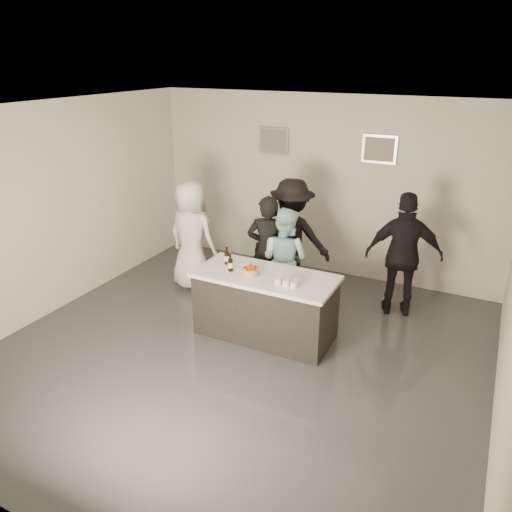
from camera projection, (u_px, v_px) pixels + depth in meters
name	position (u px, v px, depth m)	size (l,w,h in m)	color
floor	(239.00, 351.00, 6.44)	(6.00, 6.00, 0.00)	#3D3D42
ceiling	(235.00, 111.00, 5.31)	(6.00, 6.00, 0.00)	white
wall_back	(323.00, 187.00, 8.36)	(6.00, 0.04, 3.00)	beige
wall_front	(26.00, 381.00, 3.39)	(6.00, 0.04, 3.00)	beige
wall_left	(53.00, 210.00, 7.12)	(0.04, 6.00, 3.00)	beige
picture_left	(274.00, 141.00, 8.45)	(0.54, 0.04, 0.44)	#B2B2B7
picture_right	(379.00, 149.00, 7.70)	(0.54, 0.04, 0.44)	#B2B2B7
bar_counter	(265.00, 305.00, 6.66)	(1.86, 0.86, 0.90)	white
cake	(251.00, 272.00, 6.47)	(0.22, 0.22, 0.08)	orange
beer_bottle_a	(227.00, 255.00, 6.77)	(0.07, 0.07, 0.26)	black
beer_bottle_b	(230.00, 262.00, 6.55)	(0.07, 0.07, 0.26)	black
tumbler_cluster	(288.00, 281.00, 6.20)	(0.30, 0.19, 0.08)	orange
candles	(238.00, 278.00, 6.37)	(0.24, 0.08, 0.01)	pink
person_main_black	(268.00, 251.00, 7.39)	(0.62, 0.41, 1.70)	black
person_main_blue	(284.00, 259.00, 7.28)	(0.76, 0.59, 1.56)	#B8DFF1
person_guest_left	(192.00, 236.00, 7.92)	(0.86, 0.56, 1.76)	white
person_guest_right	(404.00, 255.00, 7.07)	(1.07, 0.45, 1.83)	black
person_guest_back	(291.00, 238.00, 7.71)	(1.20, 0.69, 1.85)	black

